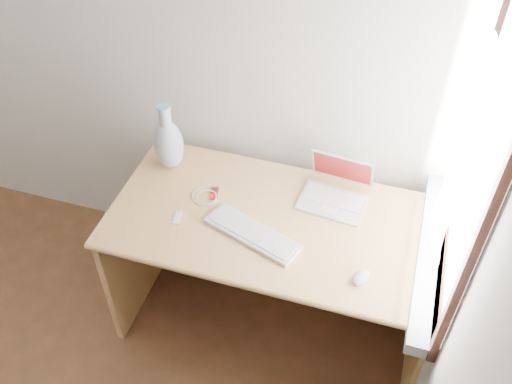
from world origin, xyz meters
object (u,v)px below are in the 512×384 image
(laptop, at_px, (334,191))
(external_keyboard, at_px, (252,233))
(vase, at_px, (169,143))
(desk, at_px, (279,239))

(laptop, height_order, external_keyboard, laptop)
(laptop, xyz_separation_m, vase, (-0.79, -0.02, 0.10))
(external_keyboard, bearing_deg, vase, 167.52)
(external_keyboard, distance_m, vase, 0.60)
(desk, height_order, laptop, laptop)
(vase, bearing_deg, desk, -10.38)
(desk, bearing_deg, vase, 169.62)
(external_keyboard, xyz_separation_m, vase, (-0.50, 0.31, 0.13))
(desk, bearing_deg, laptop, 29.54)
(laptop, height_order, vase, vase)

